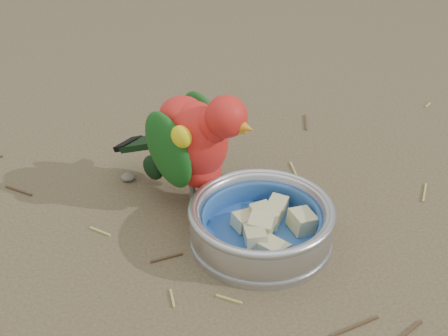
{
  "coord_description": "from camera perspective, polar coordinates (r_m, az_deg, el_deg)",
  "views": [
    {
      "loc": [
        -0.23,
        -0.6,
        0.56
      ],
      "look_at": [
        -0.07,
        0.14,
        0.08
      ],
      "focal_mm": 50.0,
      "sensor_mm": 36.0,
      "label": 1
    }
  ],
  "objects": [
    {
      "name": "fruit_wedges",
      "position": [
        0.87,
        3.43,
        -5.2
      ],
      "size": [
        0.12,
        0.12,
        0.03
      ],
      "primitive_type": null,
      "color": "#C9C08A",
      "rests_on": "food_bowl"
    },
    {
      "name": "food_bowl",
      "position": [
        0.88,
        3.38,
        -6.39
      ],
      "size": [
        0.2,
        0.2,
        0.02
      ],
      "primitive_type": "cylinder",
      "color": "#B2B2BA",
      "rests_on": "ground"
    },
    {
      "name": "ground_debris",
      "position": [
        0.84,
        3.53,
        -9.01
      ],
      "size": [
        0.9,
        0.8,
        0.01
      ],
      "primitive_type": null,
      "color": "tan",
      "rests_on": "ground"
    },
    {
      "name": "bowl_wall",
      "position": [
        0.86,
        3.44,
        -4.83
      ],
      "size": [
        0.2,
        0.2,
        0.04
      ],
      "primitive_type": null,
      "color": "#B2B2BA",
      "rests_on": "food_bowl"
    },
    {
      "name": "lory_parrot",
      "position": [
        0.91,
        -2.69,
        1.73
      ],
      "size": [
        0.23,
        0.25,
        0.19
      ],
      "primitive_type": null,
      "rotation": [
        0.0,
        0.0,
        -2.43
      ],
      "color": "red",
      "rests_on": "ground"
    },
    {
      "name": "ground",
      "position": [
        0.85,
        6.73,
        -9.12
      ],
      "size": [
        60.0,
        60.0,
        0.0
      ],
      "primitive_type": "plane",
      "color": "brown"
    }
  ]
}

